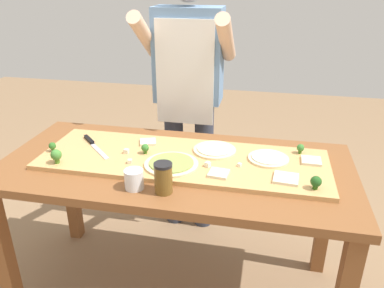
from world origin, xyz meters
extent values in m
cube|color=brown|center=(-0.78, -0.33, 0.38)|extent=(0.07, 0.07, 0.75)
cube|color=brown|center=(-0.78, 0.33, 0.38)|extent=(0.07, 0.07, 0.75)
cube|color=brown|center=(0.78, 0.33, 0.38)|extent=(0.07, 0.07, 0.75)
cube|color=brown|center=(0.00, 0.00, 0.77)|extent=(1.67, 0.78, 0.04)
cube|color=tan|center=(0.03, 0.02, 0.81)|extent=(1.37, 0.46, 0.02)
cube|color=#B7BABF|center=(-0.38, 0.00, 0.82)|extent=(0.16, 0.15, 0.00)
cube|color=black|center=(-0.49, 0.11, 0.82)|extent=(0.09, 0.09, 0.02)
cylinder|color=beige|center=(0.00, -0.07, 0.82)|extent=(0.25, 0.25, 0.01)
cylinder|color=#899E4C|center=(0.00, -0.07, 0.83)|extent=(0.20, 0.20, 0.01)
cylinder|color=beige|center=(0.43, 0.08, 0.82)|extent=(0.19, 0.19, 0.01)
cylinder|color=silver|center=(0.43, 0.08, 0.83)|extent=(0.16, 0.16, 0.01)
cylinder|color=beige|center=(0.17, 0.13, 0.82)|extent=(0.21, 0.21, 0.01)
cylinder|color=beige|center=(0.17, 0.13, 0.83)|extent=(0.17, 0.17, 0.01)
cube|color=beige|center=(0.51, -0.09, 0.82)|extent=(0.11, 0.11, 0.01)
cube|color=beige|center=(-0.18, 0.15, 0.82)|extent=(0.10, 0.10, 0.01)
cube|color=beige|center=(0.23, -0.11, 0.82)|extent=(0.09, 0.09, 0.01)
cube|color=beige|center=(0.63, 0.10, 0.82)|extent=(0.09, 0.09, 0.01)
cylinder|color=#3F7220|center=(-0.16, 0.03, 0.83)|extent=(0.02, 0.02, 0.02)
sphere|color=#38752D|center=(-0.16, 0.03, 0.85)|extent=(0.04, 0.04, 0.04)
cylinder|color=#3F7220|center=(0.58, 0.18, 0.83)|extent=(0.02, 0.02, 0.02)
sphere|color=#38752D|center=(0.58, 0.18, 0.85)|extent=(0.04, 0.04, 0.04)
cylinder|color=#487A23|center=(-0.52, -0.15, 0.83)|extent=(0.02, 0.02, 0.02)
sphere|color=#427F33|center=(-0.52, -0.15, 0.86)|extent=(0.05, 0.05, 0.05)
cylinder|color=#2C5915|center=(0.63, -0.15, 0.83)|extent=(0.02, 0.02, 0.02)
sphere|color=#23561E|center=(0.63, -0.15, 0.85)|extent=(0.05, 0.05, 0.05)
cylinder|color=#366618|center=(-0.61, -0.04, 0.83)|extent=(0.02, 0.02, 0.02)
sphere|color=#2D6623|center=(-0.61, -0.04, 0.85)|extent=(0.04, 0.04, 0.04)
cube|color=white|center=(0.17, -0.04, 0.83)|extent=(0.03, 0.03, 0.02)
cube|color=white|center=(0.31, -0.01, 0.82)|extent=(0.02, 0.02, 0.02)
cube|color=silver|center=(-0.25, 0.01, 0.83)|extent=(0.02, 0.02, 0.02)
cube|color=silver|center=(-0.19, -0.09, 0.83)|extent=(0.02, 0.02, 0.02)
cylinder|color=white|center=(-0.11, -0.26, 0.84)|extent=(0.08, 0.08, 0.08)
cylinder|color=white|center=(-0.11, -0.26, 0.82)|extent=(0.07, 0.07, 0.05)
cylinder|color=brown|center=(0.02, -0.26, 0.85)|extent=(0.07, 0.07, 0.12)
cylinder|color=black|center=(0.02, -0.26, 0.92)|extent=(0.08, 0.08, 0.01)
cylinder|color=#333847|center=(-0.17, 0.64, 0.45)|extent=(0.12, 0.12, 0.90)
cylinder|color=#333847|center=(0.03, 0.64, 0.45)|extent=(0.12, 0.12, 0.90)
cube|color=#6689B2|center=(-0.07, 0.64, 1.18)|extent=(0.40, 0.20, 0.55)
cube|color=white|center=(-0.07, 0.54, 1.09)|extent=(0.34, 0.01, 0.60)
cylinder|color=#DBB293|center=(-0.30, 0.54, 1.30)|extent=(0.08, 0.39, 0.31)
cylinder|color=#DBB293|center=(0.16, 0.54, 1.30)|extent=(0.08, 0.39, 0.31)
camera|label=1|loc=(0.41, -1.57, 1.63)|focal=35.78mm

